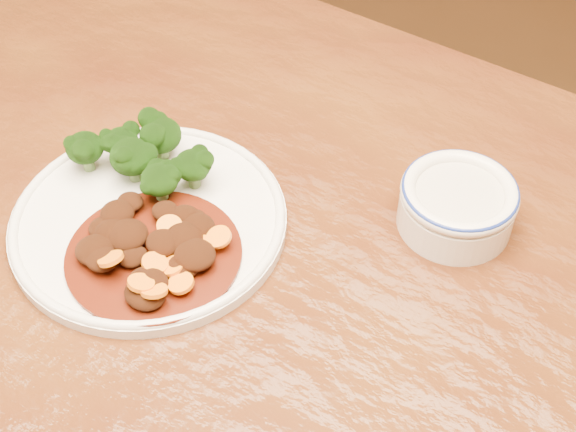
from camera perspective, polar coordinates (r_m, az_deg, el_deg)
The scene contains 5 objects.
dining_table at distance 0.82m, azimuth -0.99°, elevation -8.88°, with size 1.51×0.92×0.75m.
dinner_plate at distance 0.82m, azimuth -9.87°, elevation -0.25°, with size 0.28×0.28×0.02m.
broccoli_florets at distance 0.84m, azimuth -10.37°, elevation 4.39°, with size 0.15×0.10×0.05m.
mince_stew at distance 0.77m, azimuth -9.75°, elevation -2.30°, with size 0.17×0.17×0.03m.
dip_bowl at distance 0.81m, azimuth 11.95°, elevation 0.89°, with size 0.12×0.12×0.05m.
Camera 1 is at (0.27, -0.38, 1.35)m, focal length 50.00 mm.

